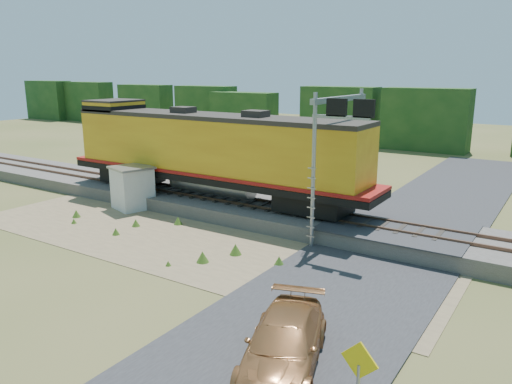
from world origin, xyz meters
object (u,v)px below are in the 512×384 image
Objects in this scene: locomotive at (207,150)px; car at (284,344)px; shed at (133,187)px; signal_gantry at (341,130)px; road_sign at (358,382)px.

car is at bearing -44.57° from locomotive.
shed is 13.66m from signal_gantry.
road_sign is (15.40, -14.13, -1.99)m from locomotive.
locomotive is 5.22m from shed.
shed is 0.55× the size of car.
car is (-2.95, 1.85, -0.94)m from road_sign.
signal_gantry is (8.94, -0.68, 1.87)m from locomotive.
locomotive is at bearing 116.84° from car.
road_sign is at bearing -13.34° from shed.
car is at bearing -73.14° from signal_gantry.
locomotive is at bearing 137.48° from road_sign.
shed is at bearing 130.70° from car.
road_sign is 3.61m from car.
signal_gantry is 13.03m from car.
road_sign is at bearing -42.52° from locomotive.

